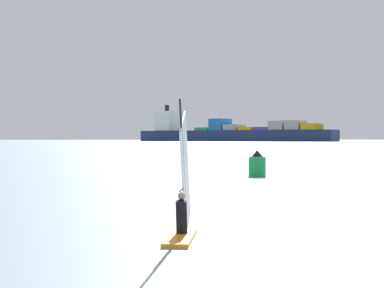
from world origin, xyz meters
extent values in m
plane|color=gray|center=(0.00, 0.00, 0.00)|extent=(4000.00, 4000.00, 0.00)
cube|color=orange|center=(-2.94, 0.65, 0.06)|extent=(1.63, 2.82, 0.12)
cylinder|color=black|center=(-2.64, 1.44, 2.04)|extent=(0.73, 1.84, 3.86)
cube|color=white|center=(-2.43, 2.01, 1.73)|extent=(1.07, 2.77, 3.89)
cylinder|color=black|center=(-2.71, 1.26, 1.37)|extent=(0.56, 1.42, 0.04)
cylinder|color=black|center=(-2.82, 0.98, 0.60)|extent=(0.48, 0.61, 1.01)
sphere|color=tan|center=(-2.82, 0.98, 1.20)|extent=(0.22, 0.22, 0.22)
cube|color=navy|center=(170.16, 494.37, 4.84)|extent=(145.65, 147.50, 9.67)
cube|color=silver|center=(121.28, 544.06, 18.81)|extent=(25.26, 25.23, 18.27)
cylinder|color=black|center=(121.28, 544.06, 30.94)|extent=(4.00, 4.00, 6.00)
cube|color=#2D8C47|center=(150.88, 513.96, 10.97)|extent=(24.29, 24.19, 2.60)
cube|color=#1E66AD|center=(160.85, 503.83, 14.87)|extent=(24.29, 24.19, 10.40)
cube|color=#99999E|center=(170.82, 493.70, 12.27)|extent=(24.29, 24.19, 5.20)
cube|color=gold|center=(180.79, 483.56, 10.97)|extent=(24.29, 24.19, 2.60)
cube|color=#59388C|center=(190.76, 473.43, 10.97)|extent=(24.29, 24.19, 2.60)
cube|color=#99999E|center=(200.72, 463.29, 13.57)|extent=(24.29, 24.19, 7.80)
cube|color=#99999E|center=(210.69, 453.16, 13.57)|extent=(24.29, 24.19, 7.80)
cube|color=gold|center=(220.66, 443.03, 12.27)|extent=(24.29, 24.19, 5.20)
cube|color=#756B56|center=(483.22, 1283.69, 24.62)|extent=(824.60, 466.49, 49.24)
cylinder|color=#19994C|center=(9.51, 26.60, 0.73)|extent=(1.29, 1.29, 1.46)
cone|color=black|center=(9.51, 26.60, 1.71)|extent=(0.90, 0.90, 0.50)
camera|label=1|loc=(-7.10, -15.86, 2.85)|focal=57.14mm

